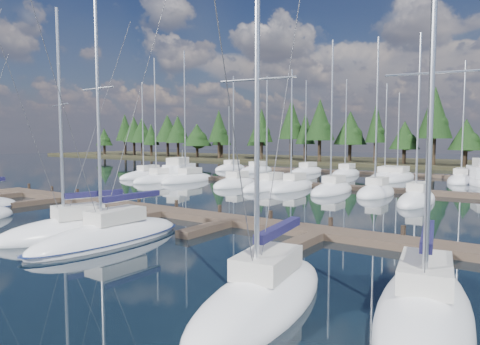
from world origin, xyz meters
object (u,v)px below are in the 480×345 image
Objects in this scene: front_sailboat_5 at (262,298)px; front_sailboat_6 at (424,311)px; main_dock at (160,213)px; front_sailboat_4 at (109,237)px; front_sailboat_3 at (72,231)px; motor_yacht_left at (179,175)px.

front_sailboat_6 is (4.50, 1.84, -0.00)m from front_sailboat_5.
main_dock is at bearing 157.39° from front_sailboat_6.
main_dock is 3.38× the size of front_sailboat_5.
front_sailboat_3 is at bearing -173.84° from front_sailboat_4.
main_dock is at bearing 94.61° from front_sailboat_3.
main_dock is 7.80m from front_sailboat_4.
front_sailboat_4 reaches higher than front_sailboat_5.
front_sailboat_3 is 18.39m from front_sailboat_6.
front_sailboat_6 reaches higher than main_dock.
front_sailboat_4 is 1.10× the size of front_sailboat_6.
motor_yacht_left is at bearing 126.82° from front_sailboat_4.
front_sailboat_3 is 1.00× the size of front_sailboat_6.
front_sailboat_3 reaches higher than front_sailboat_5.
front_sailboat_4 reaches higher than motor_yacht_left.
front_sailboat_4 is at bearing 176.76° from front_sailboat_6.
front_sailboat_3 reaches higher than front_sailboat_6.
front_sailboat_5 is (13.88, -2.42, -0.00)m from front_sailboat_3.
front_sailboat_4 is 11.40m from front_sailboat_5.
main_dock is 7.35m from front_sailboat_3.
front_sailboat_3 is 14.09m from front_sailboat_5.
front_sailboat_3 is at bearing 170.11° from front_sailboat_5.
front_sailboat_6 is (15.56, -0.88, -0.00)m from front_sailboat_4.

